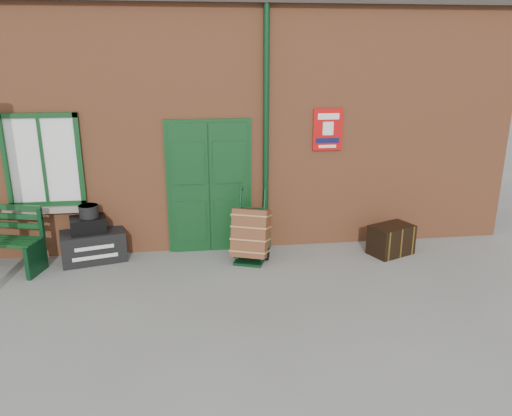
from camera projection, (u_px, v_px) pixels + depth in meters
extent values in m
plane|color=gray|center=(236.00, 286.00, 7.33)|extent=(80.00, 80.00, 0.00)
cube|color=#AA5D37|center=(219.00, 119.00, 10.05)|extent=(10.00, 4.00, 4.00)
cube|color=#38302B|center=(216.00, 4.00, 9.40)|extent=(10.30, 4.30, 0.30)
cube|color=#103C19|center=(209.00, 189.00, 8.35)|extent=(1.42, 0.12, 2.32)
cube|color=white|center=(43.00, 161.00, 7.86)|extent=(1.20, 0.08, 1.50)
cylinder|color=#0C3319|center=(266.00, 134.00, 8.16)|extent=(0.10, 0.10, 4.00)
cube|color=red|center=(328.00, 130.00, 8.32)|extent=(0.50, 0.03, 0.70)
cube|color=#0C3319|center=(36.00, 258.00, 7.66)|extent=(0.20, 0.52, 0.52)
cube|color=black|center=(94.00, 246.00, 8.17)|extent=(1.10, 0.77, 0.50)
cube|color=black|center=(88.00, 225.00, 8.05)|extent=(0.63, 0.52, 0.25)
cylinder|color=black|center=(89.00, 211.00, 7.99)|extent=(0.36, 0.36, 0.20)
cube|color=tan|center=(245.00, 233.00, 8.45)|extent=(0.48, 0.56, 0.70)
cube|color=tan|center=(255.00, 236.00, 8.48)|extent=(0.43, 0.50, 0.60)
cube|color=#0C3319|center=(249.00, 262.00, 8.12)|extent=(0.54, 0.46, 0.05)
cylinder|color=#0C3319|center=(239.00, 224.00, 8.14)|extent=(0.14, 0.32, 1.16)
cylinder|color=#0C3319|center=(263.00, 226.00, 8.06)|extent=(0.14, 0.32, 1.16)
cylinder|color=black|center=(236.00, 251.00, 8.32)|extent=(0.12, 0.22, 0.22)
cylinder|color=black|center=(267.00, 254.00, 8.21)|extent=(0.12, 0.22, 0.22)
cube|color=brown|center=(251.00, 233.00, 8.12)|extent=(0.74, 0.77, 0.86)
cube|color=black|center=(391.00, 240.00, 8.43)|extent=(0.82, 0.70, 0.51)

